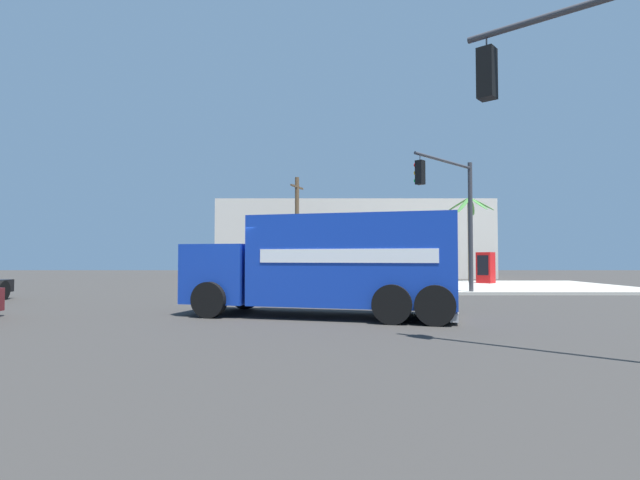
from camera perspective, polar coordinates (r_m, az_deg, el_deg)
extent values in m
plane|color=#33302D|center=(14.61, -5.42, -8.61)|extent=(100.00, 100.00, 0.00)
cube|color=#B2ADA0|center=(29.27, 22.72, -5.04)|extent=(10.79, 10.79, 0.14)
cube|color=#1438AD|center=(13.75, 4.29, -2.38)|extent=(6.02, 3.77, 2.48)
cube|color=#1438AD|center=(15.00, -10.50, -3.82)|extent=(2.46, 2.81, 1.70)
cube|color=black|center=(15.39, -13.36, -2.49)|extent=(0.60, 1.97, 0.88)
cube|color=#B2B2B7|center=(13.58, 15.66, -8.23)|extent=(0.79, 2.28, 0.21)
cube|color=white|center=(12.57, 3.23, -1.85)|extent=(4.54, 1.24, 0.36)
cube|color=white|center=(14.94, 5.18, -1.88)|extent=(4.54, 1.24, 0.36)
cylinder|color=black|center=(13.91, -12.57, -6.83)|extent=(1.04, 0.53, 1.00)
cylinder|color=black|center=(16.14, -8.42, -6.19)|extent=(1.04, 0.53, 1.00)
cylinder|color=black|center=(12.40, 8.66, -7.45)|extent=(1.04, 0.53, 1.00)
cylinder|color=black|center=(14.85, 9.78, -6.55)|extent=(1.04, 0.53, 1.00)
cylinder|color=black|center=(12.32, 13.56, -7.45)|extent=(1.04, 0.53, 1.00)
cylinder|color=black|center=(14.79, 13.86, -6.54)|extent=(1.04, 0.53, 1.00)
cylinder|color=#38383D|center=(23.16, 17.43, 1.50)|extent=(0.20, 0.20, 5.86)
cylinder|color=#38383D|center=(21.53, 14.61, 8.93)|extent=(3.22, 3.32, 0.12)
cylinder|color=#38383D|center=(19.90, 11.86, 9.44)|extent=(0.03, 0.03, 0.25)
cube|color=black|center=(19.79, 11.87, 7.74)|extent=(0.42, 0.42, 0.95)
sphere|color=red|center=(19.94, 11.42, 8.58)|extent=(0.20, 0.20, 0.20)
sphere|color=#EFA314|center=(19.89, 11.43, 7.70)|extent=(0.20, 0.20, 0.20)
sphere|color=#19CC4C|center=(19.84, 11.44, 6.82)|extent=(0.20, 0.20, 0.20)
cylinder|color=#38383D|center=(10.25, 19.13, 21.06)|extent=(0.03, 0.03, 0.25)
cube|color=black|center=(10.03, 19.17, 17.91)|extent=(0.42, 0.42, 0.95)
sphere|color=red|center=(10.30, 19.54, 19.24)|extent=(0.20, 0.20, 0.20)
sphere|color=#EFA314|center=(10.19, 19.57, 17.62)|extent=(0.20, 0.20, 0.20)
sphere|color=#19CC4C|center=(10.09, 19.59, 15.96)|extent=(0.20, 0.20, 0.20)
cylinder|color=black|center=(22.93, -32.89, -4.96)|extent=(0.27, 0.77, 0.76)
cube|color=red|center=(30.98, 19.04, -3.07)|extent=(1.17, 1.16, 1.85)
cube|color=black|center=(30.62, 18.74, -2.81)|extent=(0.52, 0.48, 1.18)
cylinder|color=#7A6647|center=(32.83, 17.36, 0.00)|extent=(0.26, 0.26, 5.32)
ellipsoid|color=#427F38|center=(33.14, 18.63, 4.04)|extent=(1.61, 0.54, 0.93)
ellipsoid|color=#427F38|center=(33.69, 17.51, 3.77)|extent=(0.97, 1.48, 1.11)
ellipsoid|color=#427F38|center=(33.19, 16.03, 3.98)|extent=(1.53, 1.11, 0.95)
ellipsoid|color=#427F38|center=(32.38, 16.69, 3.97)|extent=(1.31, 1.25, 1.13)
ellipsoid|color=#427F38|center=(32.47, 18.26, 4.10)|extent=(1.04, 1.54, 0.99)
cylinder|color=brown|center=(35.43, -2.45, 1.32)|extent=(0.30, 0.30, 7.52)
cube|color=brown|center=(35.74, -2.44, 6.22)|extent=(0.86, 2.11, 0.12)
cube|color=beige|center=(41.32, 4.20, 0.01)|extent=(22.23, 6.00, 6.33)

